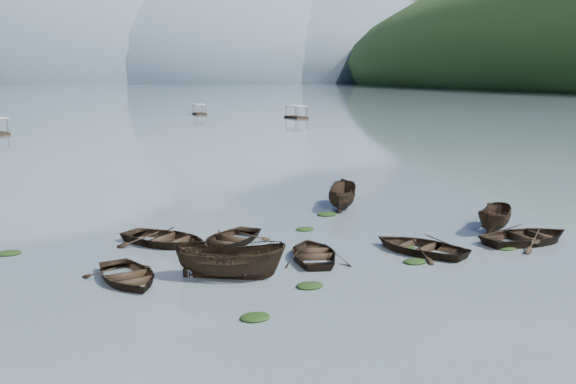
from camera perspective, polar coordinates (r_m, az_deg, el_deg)
name	(u,v)px	position (r m, az deg, el deg)	size (l,w,h in m)	color
ground_plane	(383,294)	(25.70, 8.45, -8.96)	(2400.00, 2400.00, 0.00)	slate
haze_mtn_b	(37,82)	(922.99, -21.44, 9.06)	(520.00, 520.00, 340.00)	#475666
haze_mtn_c	(187,82)	(933.97, -8.94, 9.65)	(520.00, 520.00, 260.00)	#475666
haze_mtn_d	(307,82)	(979.32, 1.66, 9.79)	(520.00, 520.00, 220.00)	#475666
rowboat_0	(128,281)	(27.74, -14.08, -7.72)	(3.14, 4.39, 0.91)	black
rowboat_1	(314,258)	(30.19, 2.31, -5.92)	(3.13, 4.39, 0.91)	black
rowboat_2	(231,279)	(27.36, -5.13, -7.69)	(1.78, 4.73, 1.83)	black
rowboat_3	(420,252)	(31.90, 11.61, -5.24)	(3.42, 4.78, 0.99)	black
rowboat_4	(528,243)	(35.19, 20.54, -4.24)	(3.65, 5.11, 1.06)	black
rowboat_5	(495,230)	(37.36, 17.90, -3.25)	(1.57, 4.18, 1.61)	black
rowboat_6	(166,244)	(33.19, -10.81, -4.61)	(3.56, 4.98, 1.03)	black
rowboat_7	(229,244)	(32.82, -5.24, -4.63)	(3.26, 4.57, 0.95)	black
rowboat_8	(342,208)	(41.68, 4.78, -1.41)	(1.73, 4.60, 1.78)	black
weed_clump_0	(255,319)	(23.02, -2.93, -11.20)	(1.10, 0.90, 0.24)	black
weed_clump_1	(310,287)	(26.23, 1.94, -8.45)	(1.12, 0.89, 0.25)	black
weed_clump_2	(415,263)	(30.05, 11.19, -6.20)	(1.08, 0.86, 0.23)	black
weed_clump_3	(407,247)	(32.60, 10.55, -4.87)	(0.77, 0.65, 0.17)	black
weed_clump_4	(506,249)	(33.60, 18.83, -4.80)	(1.03, 0.82, 0.21)	black
weed_clump_5	(9,254)	(33.62, -23.53, -5.10)	(1.13, 0.91, 0.24)	black
weed_clump_6	(305,230)	(35.64, 1.54, -3.39)	(1.04, 0.86, 0.22)	black
weed_clump_7	(327,215)	(39.38, 3.46, -2.09)	(1.20, 0.96, 0.26)	black
pontoon_centre	(200,115)	(143.98, -7.86, 6.84)	(2.37, 5.68, 2.18)	black
pontoon_right	(296,118)	(130.66, 0.75, 6.59)	(2.64, 6.33, 2.43)	black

